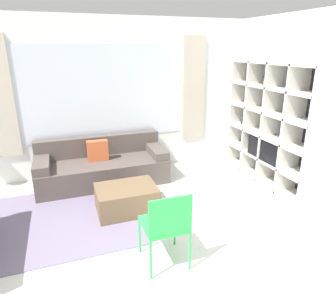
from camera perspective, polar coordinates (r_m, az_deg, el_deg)
wall_back at (r=5.38m, az=-11.75°, el=9.14°), size 6.56×0.11×2.70m
wall_right at (r=5.09m, az=23.68°, el=7.36°), size 0.07×4.40×2.70m
area_rug at (r=4.37m, az=-20.85°, el=-12.96°), size 2.17×1.84×0.01m
shelving_unit at (r=5.24m, az=19.30°, el=4.04°), size 0.42×1.99×1.98m
couch_main at (r=5.20m, az=-12.35°, el=-3.66°), size 2.12×0.84×0.74m
ottoman at (r=4.28m, az=-7.87°, el=-9.78°), size 0.82×0.60×0.37m
folding_chair at (r=3.11m, az=-0.29°, el=-14.30°), size 0.44×0.46×0.86m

